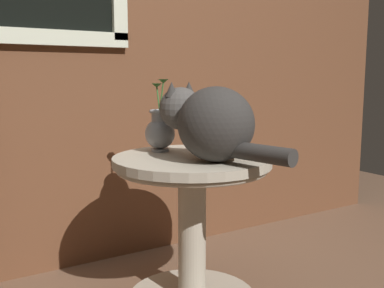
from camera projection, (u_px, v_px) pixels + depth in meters
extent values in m
cube|color=beige|center=(41.00, 37.00, 2.03)|extent=(0.83, 0.03, 0.07)
cylinder|color=#B2A893|center=(192.00, 232.00, 1.86)|extent=(0.11, 0.11, 0.55)
cylinder|color=#B2A893|center=(192.00, 161.00, 1.81)|extent=(0.63, 0.63, 0.03)
torus|color=#B2A893|center=(192.00, 168.00, 1.82)|extent=(0.61, 0.61, 0.02)
ellipsoid|color=#33302D|center=(216.00, 124.00, 1.68)|extent=(0.34, 0.35, 0.28)
sphere|color=#494643|center=(181.00, 108.00, 1.81)|extent=(0.17, 0.17, 0.17)
cone|color=#33302D|center=(189.00, 89.00, 1.83)|extent=(0.05, 0.05, 0.06)
cone|color=#33302D|center=(172.00, 89.00, 1.77)|extent=(0.05, 0.05, 0.06)
cylinder|color=#33302D|center=(260.00, 153.00, 1.55)|extent=(0.12, 0.27, 0.06)
cylinder|color=gray|center=(160.00, 150.00, 1.93)|extent=(0.08, 0.08, 0.01)
ellipsoid|color=gray|center=(160.00, 134.00, 1.92)|extent=(0.13, 0.13, 0.13)
cylinder|color=gray|center=(160.00, 117.00, 1.91)|extent=(0.07, 0.07, 0.05)
torus|color=gray|center=(160.00, 111.00, 1.91)|extent=(0.09, 0.09, 0.02)
cylinder|color=#387533|center=(162.00, 96.00, 1.90)|extent=(0.01, 0.02, 0.13)
cone|color=#387533|center=(163.00, 81.00, 1.88)|extent=(0.04, 0.04, 0.02)
cylinder|color=#387533|center=(158.00, 98.00, 1.91)|extent=(0.01, 0.02, 0.11)
cone|color=#387533|center=(157.00, 86.00, 1.91)|extent=(0.04, 0.04, 0.02)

